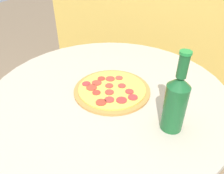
% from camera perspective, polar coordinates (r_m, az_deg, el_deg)
% --- Properties ---
extents(table, '(0.99, 0.99, 0.68)m').
position_cam_1_polar(table, '(1.02, -0.66, -8.40)').
color(table, '#B2A893').
rests_on(table, ground_plane).
extents(pizza, '(0.31, 0.31, 0.02)m').
position_cam_1_polar(pizza, '(0.90, -0.05, -0.65)').
color(pizza, '#B77F3D').
rests_on(pizza, table).
extents(beer_bottle, '(0.07, 0.07, 0.28)m').
position_cam_1_polar(beer_bottle, '(0.70, 16.30, -3.66)').
color(beer_bottle, '#195628').
rests_on(beer_bottle, table).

